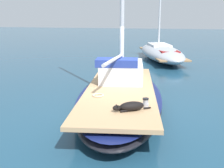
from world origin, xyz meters
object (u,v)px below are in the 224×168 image
object	(u,v)px
sailboat_main	(120,98)
deck_winch	(146,103)
coiled_rope	(98,95)
moored_boat_far_astern	(161,52)
dog_black	(130,106)

from	to	relation	value
sailboat_main	deck_winch	world-z (taller)	deck_winch
deck_winch	coiled_rope	xyz separation A→B (m)	(-1.41, 0.59, -0.08)
coiled_rope	moored_boat_far_astern	size ratio (longest dim) A/B	0.04
sailboat_main	dog_black	size ratio (longest dim) A/B	8.83
deck_winch	moored_boat_far_astern	size ratio (longest dim) A/B	0.03
deck_winch	sailboat_main	bearing A→B (deg)	121.66
dog_black	moored_boat_far_astern	distance (m)	12.66
sailboat_main	coiled_rope	size ratio (longest dim) A/B	23.35
dog_black	deck_winch	size ratio (longest dim) A/B	4.08
deck_winch	coiled_rope	distance (m)	1.53
sailboat_main	dog_black	bearing A→B (deg)	-70.70
deck_winch	moored_boat_far_astern	distance (m)	12.25
coiled_rope	moored_boat_far_astern	bearing A→B (deg)	86.71
moored_boat_far_astern	deck_winch	bearing A→B (deg)	-86.55
sailboat_main	deck_winch	bearing A→B (deg)	-58.34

